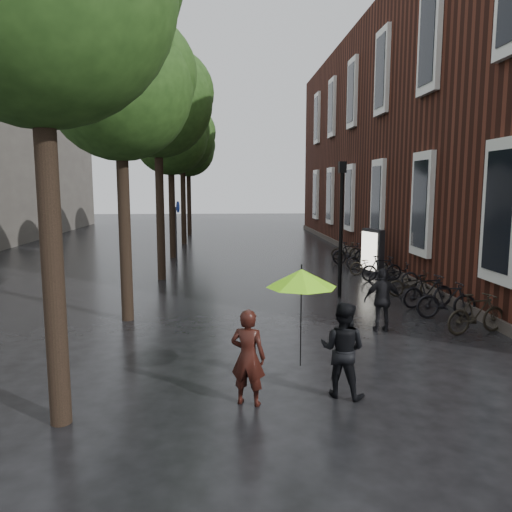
{
  "coord_description": "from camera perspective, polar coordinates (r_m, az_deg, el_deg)",
  "views": [
    {
      "loc": [
        -1.48,
        -6.45,
        3.63
      ],
      "look_at": [
        -0.56,
        7.45,
        1.67
      ],
      "focal_mm": 35.0,
      "sensor_mm": 36.0,
      "label": 1
    }
  ],
  "objects": [
    {
      "name": "ad_lightbox",
      "position": [
        20.86,
        13.15,
        0.43
      ],
      "size": [
        0.29,
        1.26,
        1.9
      ],
      "rotation": [
        0.0,
        0.0,
        0.31
      ],
      "color": "black",
      "rests_on": "ground"
    },
    {
      "name": "street_trees",
      "position": [
        22.66,
        -10.46,
        14.75
      ],
      "size": [
        4.33,
        34.03,
        8.91
      ],
      "color": "black",
      "rests_on": "ground"
    },
    {
      "name": "lime_umbrella",
      "position": [
        8.32,
        5.22,
        -2.54
      ],
      "size": [
        1.19,
        1.19,
        1.75
      ],
      "rotation": [
        0.0,
        0.0,
        -0.13
      ],
      "color": "black",
      "rests_on": "ground"
    },
    {
      "name": "ground",
      "position": [
        7.54,
        8.56,
        -20.82
      ],
      "size": [
        120.0,
        120.0,
        0.0
      ],
      "primitive_type": "plane",
      "color": "black"
    },
    {
      "name": "parked_bicycles",
      "position": [
        18.97,
        15.04,
        -1.84
      ],
      "size": [
        2.06,
        13.32,
        1.04
      ],
      "color": "black",
      "rests_on": "ground"
    },
    {
      "name": "cycle_sign",
      "position": [
        23.62,
        -9.02,
        3.8
      ],
      "size": [
        0.15,
        0.53,
        2.93
      ],
      "rotation": [
        0.0,
        0.0,
        0.34
      ],
      "color": "#262628",
      "rests_on": "ground"
    },
    {
      "name": "person_black",
      "position": [
        8.87,
        9.87,
        -10.48
      ],
      "size": [
        1.01,
        0.94,
        1.66
      ],
      "primitive_type": "imported",
      "rotation": [
        0.0,
        0.0,
        2.64
      ],
      "color": "black",
      "rests_on": "ground"
    },
    {
      "name": "person_burgundy",
      "position": [
        8.43,
        -0.92,
        -11.48
      ],
      "size": [
        0.69,
        0.57,
        1.63
      ],
      "primitive_type": "imported",
      "rotation": [
        0.0,
        0.0,
        2.79
      ],
      "color": "black",
      "rests_on": "ground"
    },
    {
      "name": "lamp_post",
      "position": [
        16.4,
        9.72,
        4.55
      ],
      "size": [
        0.23,
        0.23,
        4.4
      ],
      "rotation": [
        0.0,
        0.0,
        -0.02
      ],
      "color": "black",
      "rests_on": "ground"
    },
    {
      "name": "brick_building",
      "position": [
        28.63,
        21.42,
        12.2
      ],
      "size": [
        10.2,
        33.2,
        12.0
      ],
      "color": "#38160F",
      "rests_on": "ground"
    },
    {
      "name": "pedestrian_walking",
      "position": [
        12.92,
        14.29,
        -4.88
      ],
      "size": [
        0.97,
        0.46,
        1.61
      ],
      "primitive_type": "imported",
      "rotation": [
        0.0,
        0.0,
        3.07
      ],
      "color": "black",
      "rests_on": "ground"
    }
  ]
}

